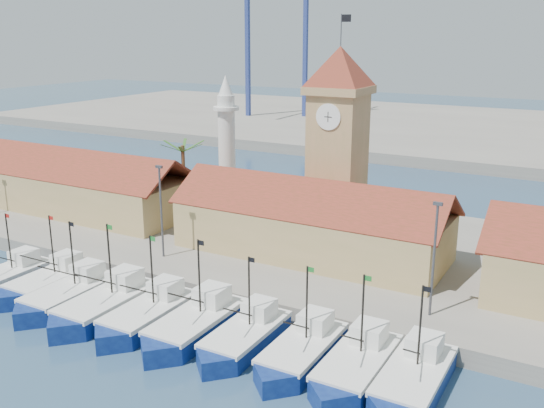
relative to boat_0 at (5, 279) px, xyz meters
The scene contains 21 objects.
ground 22.41m from the boat_0, ahead, with size 400.00×400.00×0.00m, color navy.
quay 31.40m from the boat_0, 44.72° to the left, with size 140.00×32.00×1.50m, color gray.
terminal 110.37m from the boat_0, 78.34° to the left, with size 240.00×80.00×2.00m, color gray.
boat_0 is the anchor object (origin of this frame).
boat_1 4.46m from the boat_0, 14.89° to the left, with size 3.52×9.63×7.29m.
boat_2 8.12m from the boat_0, ahead, with size 3.70×10.13×7.66m.
boat_3 12.38m from the boat_0, ahead, with size 3.92×10.73×8.12m.
boat_4 16.51m from the boat_0, ahead, with size 3.71×10.16×7.68m.
boat_5 20.80m from the boat_0, ahead, with size 3.86×10.56×7.99m.
boat_6 25.10m from the boat_0, ahead, with size 3.52×9.65×7.30m.
boat_7 29.70m from the boat_0, ahead, with size 3.57×9.78×7.40m.
boat_8 33.81m from the boat_0, ahead, with size 3.66×10.04×7.60m.
boat_9 37.65m from the boat_0, ahead, with size 3.65×9.99×7.56m.
hall_left 20.78m from the boat_0, 118.16° to the left, with size 31.20×10.13×7.61m.
hall_center 28.91m from the boat_0, 39.04° to the left, with size 27.04×10.13×7.61m.
clock_tower 34.70m from the boat_0, 47.19° to the left, with size 5.80×5.80×22.70m.
minaret 28.55m from the boat_0, 74.34° to the left, with size 3.00×3.00×16.30m.
palm_tree 24.82m from the boat_0, 84.52° to the left, with size 5.60×5.03×8.39m.
lamp_posts 25.60m from the boat_0, 23.87° to the left, with size 80.70×0.25×9.03m.
crane_blue_far 107.94m from the boat_0, 109.55° to the left, with size 1.00×33.80×45.28m.
crane_blue_near 110.03m from the boat_0, 101.79° to the left, with size 1.00×30.30×42.11m.
Camera 1 is at (24.20, -31.02, 22.40)m, focal length 40.00 mm.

